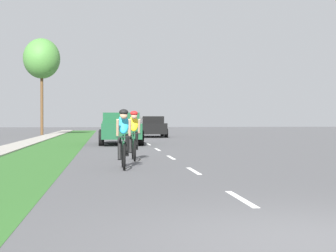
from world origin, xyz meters
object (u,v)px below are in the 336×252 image
(pickup_dark_green, at_px, (120,128))
(street_tree_far, at_px, (42,59))
(cyclist_lead, at_px, (123,138))
(sedan_black, at_px, (152,127))
(cyclist_trailing, at_px, (134,135))
(suv_white, at_px, (115,123))

(pickup_dark_green, bearing_deg, street_tree_far, 109.86)
(cyclist_lead, xyz_separation_m, sedan_black, (2.91, 24.25, -0.04))
(cyclist_trailing, bearing_deg, cyclist_lead, -98.51)
(sedan_black, bearing_deg, cyclist_trailing, -96.63)
(street_tree_far, bearing_deg, cyclist_lead, -79.22)
(street_tree_far, bearing_deg, pickup_dark_green, -70.14)
(street_tree_far, bearing_deg, cyclist_trailing, -77.28)
(cyclist_trailing, relative_size, sedan_black, 0.40)
(cyclist_lead, distance_m, pickup_dark_green, 13.38)
(sedan_black, xyz_separation_m, suv_white, (-2.52, 9.32, 0.18))
(sedan_black, bearing_deg, suv_white, 105.15)
(sedan_black, height_order, street_tree_far, street_tree_far)
(cyclist_trailing, bearing_deg, suv_white, 90.06)
(cyclist_trailing, relative_size, street_tree_far, 0.22)
(suv_white, bearing_deg, pickup_dark_green, -90.29)
(pickup_dark_green, xyz_separation_m, suv_white, (0.10, 20.18, 0.12))
(sedan_black, relative_size, suv_white, 0.91)
(cyclist_trailing, bearing_deg, street_tree_far, 102.72)
(cyclist_lead, relative_size, cyclist_trailing, 1.00)
(suv_white, distance_m, street_tree_far, 8.85)
(pickup_dark_green, bearing_deg, sedan_black, 76.43)
(street_tree_far, bearing_deg, sedan_black, -33.72)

